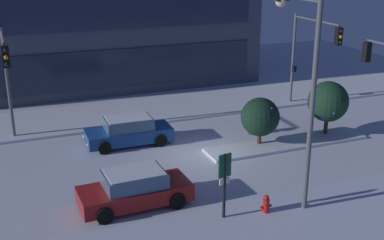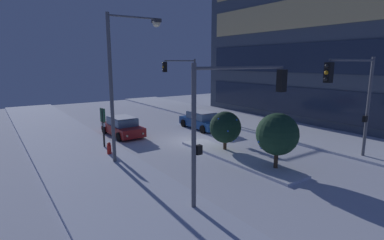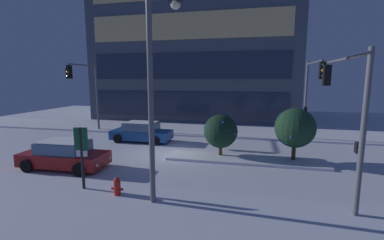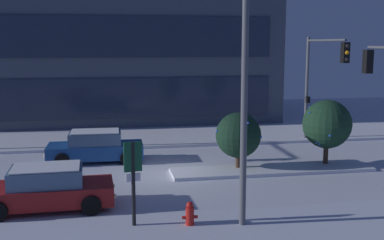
% 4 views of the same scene
% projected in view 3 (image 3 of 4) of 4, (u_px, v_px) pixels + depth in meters
% --- Properties ---
extents(ground, '(52.00, 52.00, 0.00)m').
position_uv_depth(ground, '(169.00, 154.00, 16.61)').
color(ground, silver).
extents(curb_strip_near, '(52.00, 5.20, 0.14)m').
position_uv_depth(curb_strip_near, '(99.00, 215.00, 9.02)').
color(curb_strip_near, silver).
rests_on(curb_strip_near, ground).
extents(curb_strip_far, '(52.00, 5.20, 0.14)m').
position_uv_depth(curb_strip_far, '(195.00, 130.00, 24.18)').
color(curb_strip_far, silver).
rests_on(curb_strip_far, ground).
extents(median_strip, '(9.00, 1.80, 0.14)m').
position_uv_depth(median_strip, '(245.00, 160.00, 15.26)').
color(median_strip, silver).
rests_on(median_strip, ground).
extents(office_tower_main, '(23.19, 13.60, 28.13)m').
position_uv_depth(office_tower_main, '(199.00, 3.00, 32.88)').
color(office_tower_main, '#424C5B').
rests_on(office_tower_main, ground).
extents(office_tower_secondary, '(10.99, 11.85, 21.97)m').
position_uv_depth(office_tower_secondary, '(149.00, 35.00, 38.01)').
color(office_tower_secondary, '#424C5B').
rests_on(office_tower_secondary, ground).
extents(car_near, '(4.58, 2.16, 1.49)m').
position_uv_depth(car_near, '(64.00, 155.00, 13.91)').
color(car_near, maroon).
rests_on(car_near, ground).
extents(car_far, '(4.60, 2.11, 1.49)m').
position_uv_depth(car_far, '(141.00, 132.00, 19.91)').
color(car_far, '#19478C').
rests_on(car_far, ground).
extents(traffic_light_corner_far_left, '(0.32, 3.96, 6.00)m').
position_uv_depth(traffic_light_corner_far_left, '(86.00, 85.00, 22.21)').
color(traffic_light_corner_far_left, '#565960').
rests_on(traffic_light_corner_far_left, ground).
extents(traffic_light_corner_far_right, '(0.32, 4.77, 5.96)m').
position_uv_depth(traffic_light_corner_far_right, '(312.00, 87.00, 18.11)').
color(traffic_light_corner_far_right, '#565960').
rests_on(traffic_light_corner_far_right, ground).
extents(traffic_light_corner_near_right, '(0.32, 5.20, 5.64)m').
position_uv_depth(traffic_light_corner_near_right, '(344.00, 98.00, 10.32)').
color(traffic_light_corner_near_right, '#565960').
rests_on(traffic_light_corner_near_right, ground).
extents(street_lamp_arched, '(0.56, 3.10, 8.21)m').
position_uv_depth(street_lamp_arched, '(159.00, 61.00, 9.85)').
color(street_lamp_arched, '#565960').
rests_on(street_lamp_arched, ground).
extents(fire_hydrant, '(0.48, 0.26, 0.87)m').
position_uv_depth(fire_hydrant, '(117.00, 188.00, 10.41)').
color(fire_hydrant, red).
rests_on(fire_hydrant, ground).
extents(parking_info_sign, '(0.55, 0.17, 2.73)m').
position_uv_depth(parking_info_sign, '(82.00, 151.00, 10.82)').
color(parking_info_sign, black).
rests_on(parking_info_sign, ground).
extents(decorated_tree_median, '(2.05, 2.06, 2.61)m').
position_uv_depth(decorated_tree_median, '(221.00, 131.00, 15.74)').
color(decorated_tree_median, '#473323').
rests_on(decorated_tree_median, ground).
extents(decorated_tree_left_of_median, '(2.22, 2.22, 3.08)m').
position_uv_depth(decorated_tree_left_of_median, '(295.00, 128.00, 14.74)').
color(decorated_tree_left_of_median, '#473323').
rests_on(decorated_tree_left_of_median, ground).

